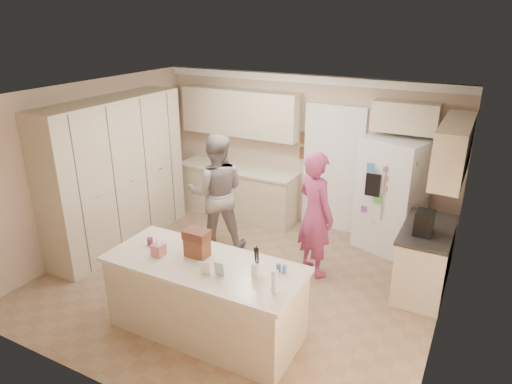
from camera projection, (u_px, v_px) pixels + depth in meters
The scene contains 41 objects.
floor at pixel (238, 282), 6.42m from camera, with size 5.20×4.60×0.02m, color #8D7557.
ceiling at pixel (235, 95), 5.47m from camera, with size 5.20×4.60×0.02m, color white.
wall_back at pixel (304, 152), 7.85m from camera, with size 5.20×0.02×2.60m, color #C6AC93.
wall_front at pixel (107, 282), 4.04m from camera, with size 5.20×0.02×2.60m, color #C6AC93.
wall_left at pixel (91, 167), 7.07m from camera, with size 0.02×4.60×2.60m, color #C6AC93.
wall_right at pixel (451, 239), 4.82m from camera, with size 0.02×4.60×2.60m, color #C6AC93.
crown_back at pixel (305, 79), 7.36m from camera, with size 5.20×0.08×0.12m, color white.
pantry_bank at pixel (116, 174), 7.15m from camera, with size 0.60×2.60×2.35m, color beige.
back_base_cab at pixel (238, 192), 8.40m from camera, with size 2.20×0.60×0.88m, color beige.
back_countertop at pixel (237, 169), 8.23m from camera, with size 2.24×0.63×0.04m, color beige.
back_upper_cab at pixel (240, 113), 7.97m from camera, with size 2.20×0.35×0.80m, color beige.
doorway_opening at pixel (333, 171), 7.68m from camera, with size 0.90×0.06×2.10m, color black.
doorway_casing at pixel (332, 171), 7.65m from camera, with size 1.02×0.03×2.22m, color white.
wall_frame_upper at pixel (304, 138), 7.72m from camera, with size 0.15×0.02×0.20m, color brown.
wall_frame_lower at pixel (304, 153), 7.81m from camera, with size 0.15×0.02×0.20m, color brown.
refrigerator at pixel (391, 195), 7.05m from camera, with size 0.90×0.70×1.80m, color white.
fridge_seam at pixel (386, 203), 6.75m from camera, with size 0.01×0.02×1.78m, color gray.
fridge_dispenser at pixel (373, 185), 6.75m from camera, with size 0.22×0.03×0.35m, color black.
fridge_handle_l at pixel (384, 193), 6.71m from camera, with size 0.02×0.02×0.85m, color silver.
fridge_handle_r at pixel (390, 194), 6.66m from camera, with size 0.02×0.02×0.85m, color silver.
over_fridge_cab at pixel (405, 117), 6.69m from camera, with size 0.95×0.35×0.45m, color beige.
right_base_cab at pixel (424, 261), 6.09m from camera, with size 0.60×1.20×0.88m, color beige.
right_countertop at pixel (428, 229), 5.93m from camera, with size 0.63×1.24×0.04m, color #2D2B28.
right_upper_cab at pixel (454, 149), 5.65m from camera, with size 0.35×1.50×0.70m, color beige.
coffee_maker at pixel (424, 223), 5.72m from camera, with size 0.22×0.28×0.30m, color black.
island_base at pixel (205, 299), 5.27m from camera, with size 2.20×0.90×0.88m, color beige.
island_top at pixel (204, 265), 5.10m from camera, with size 2.28×0.96×0.05m, color beige.
utensil_crock at pixel (257, 269), 4.82m from camera, with size 0.13×0.13×0.15m, color white.
tissue_box at pixel (158, 250), 5.22m from camera, with size 0.13×0.13×0.14m, color #C76B6F.
tissue_plume at pixel (158, 241), 5.18m from camera, with size 0.08×0.08×0.08m, color white.
dollhouse_body at pixel (197, 247), 5.20m from camera, with size 0.26×0.18×0.22m, color brown.
dollhouse_roof at pixel (197, 235), 5.14m from camera, with size 0.28×0.20×0.10m, color #592D1E.
jam_jar at pixel (150, 242), 5.46m from camera, with size 0.07×0.07×0.09m, color #59263F.
greeting_card_a at pixel (205, 268), 4.83m from camera, with size 0.12×0.01×0.16m, color white.
greeting_card_b at pixel (219, 269), 4.81m from camera, with size 0.12×0.01×0.16m, color silver.
water_bottle at pixel (275, 282), 4.51m from camera, with size 0.07×0.07×0.24m, color silver.
shaker_salt at pixel (279, 268), 4.90m from camera, with size 0.05×0.05×0.09m, color #3B62A4.
shaker_pepper at pixel (285, 269), 4.87m from camera, with size 0.05×0.05×0.09m, color #3B62A4.
teen_boy at pixel (216, 193), 7.05m from camera, with size 0.91×0.71×1.87m, color gray.
teen_girl at pixel (315, 215), 6.34m from camera, with size 0.66×0.44×1.82m, color #9F385E.
fridge_magnets at pixel (386, 203), 6.75m from camera, with size 0.76×0.02×1.44m, color tan, non-canonical shape.
Camera 1 is at (2.78, -4.77, 3.52)m, focal length 32.00 mm.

